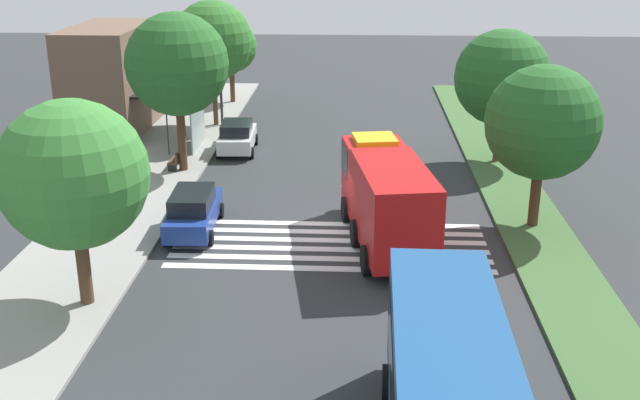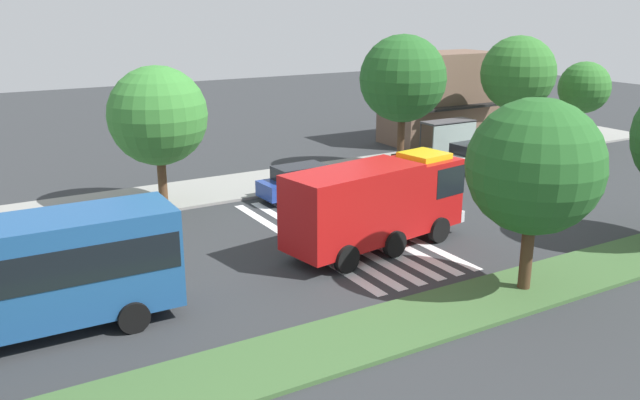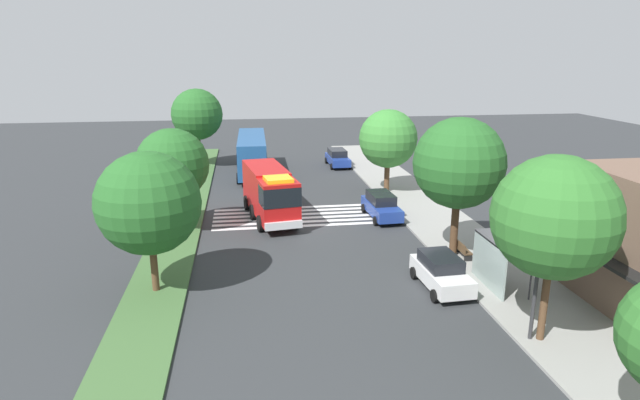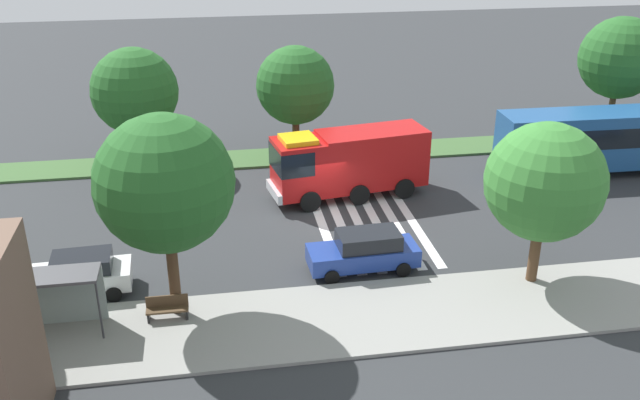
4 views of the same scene
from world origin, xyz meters
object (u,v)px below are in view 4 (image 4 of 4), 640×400
(bus_stop_shelter, at_px, (53,287))
(parked_car_mid, at_px, (364,251))
(median_tree_far_west, at_px, (620,58))
(sidewalk_tree_west, at_px, (165,184))
(median_tree_west, at_px, (295,85))
(parked_car_east, at_px, (79,274))
(transit_bus, at_px, (598,137))
(sidewalk_tree_far_west, at_px, (545,182))
(bench_near_shelter, at_px, (167,308))
(median_tree_center, at_px, (135,91))
(fire_truck, at_px, (345,161))

(bus_stop_shelter, bearing_deg, parked_car_mid, -168.00)
(median_tree_far_west, bearing_deg, sidewalk_tree_west, 30.69)
(parked_car_mid, bearing_deg, median_tree_west, -87.86)
(parked_car_east, height_order, transit_bus, transit_bus)
(sidewalk_tree_far_west, bearing_deg, median_tree_far_west, -128.15)
(bus_stop_shelter, bearing_deg, bench_near_shelter, 179.87)
(median_tree_center, bearing_deg, parked_car_east, 83.83)
(bus_stop_shelter, bearing_deg, transit_bus, -157.70)
(bus_stop_shelter, height_order, median_tree_center, median_tree_center)
(sidewalk_tree_west, bearing_deg, fire_truck, -130.76)
(median_tree_center, bearing_deg, median_tree_far_west, -180.00)
(median_tree_west, bearing_deg, fire_truck, 106.00)
(parked_car_east, height_order, median_tree_west, median_tree_west)
(fire_truck, height_order, sidewalk_tree_west, sidewalk_tree_west)
(sidewalk_tree_far_west, bearing_deg, median_tree_west, -64.40)
(parked_car_mid, relative_size, median_tree_far_west, 0.62)
(sidewalk_tree_west, relative_size, median_tree_center, 1.15)
(fire_truck, distance_m, sidewalk_tree_far_west, 12.00)
(median_tree_west, bearing_deg, transit_bus, 162.38)
(fire_truck, xyz_separation_m, median_tree_west, (1.80, -6.28, 2.49))
(parked_car_east, bearing_deg, bus_stop_shelter, 78.09)
(fire_truck, height_order, parked_car_east, fire_truck)
(fire_truck, bearing_deg, transit_bus, 174.67)
(parked_car_mid, relative_size, transit_bus, 0.42)
(parked_car_east, relative_size, median_tree_center, 0.62)
(transit_bus, bearing_deg, median_tree_west, 163.51)
(transit_bus, bearing_deg, fire_truck, -175.13)
(fire_truck, height_order, sidewalk_tree_far_west, sidewalk_tree_far_west)
(transit_bus, height_order, median_tree_center, median_tree_center)
(fire_truck, bearing_deg, parked_car_mid, 75.84)
(median_tree_west, height_order, median_tree_center, median_tree_center)
(bench_near_shelter, distance_m, sidewalk_tree_far_west, 15.55)
(fire_truck, xyz_separation_m, transit_bus, (-14.90, -0.98, 0.14))
(parked_car_mid, bearing_deg, median_tree_far_west, -146.47)
(parked_car_mid, xyz_separation_m, median_tree_west, (1.10, -14.13, 3.62))
(transit_bus, height_order, bench_near_shelter, transit_bus)
(sidewalk_tree_far_west, bearing_deg, sidewalk_tree_west, -0.00)
(bench_near_shelter, bearing_deg, parked_car_east, -36.24)
(parked_car_mid, xyz_separation_m, bus_stop_shelter, (12.30, 2.61, 0.98))
(transit_bus, relative_size, median_tree_far_west, 1.46)
(sidewalk_tree_far_west, xyz_separation_m, sidewalk_tree_west, (14.69, -0.00, 0.96))
(bench_near_shelter, xyz_separation_m, median_tree_far_west, (-27.85, -16.75, 4.80))
(bus_stop_shelter, height_order, bench_near_shelter, bus_stop_shelter)
(bench_near_shelter, distance_m, median_tree_center, 17.35)
(median_tree_far_west, xyz_separation_m, median_tree_west, (20.66, 0.00, -0.86))
(sidewalk_tree_west, bearing_deg, bench_near_shelter, 51.89)
(bench_near_shelter, distance_m, median_tree_far_west, 32.86)
(sidewalk_tree_far_west, distance_m, median_tree_center, 23.63)
(parked_car_east, xyz_separation_m, sidewalk_tree_west, (-3.91, 2.20, 4.67))
(parked_car_mid, height_order, bus_stop_shelter, bus_stop_shelter)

